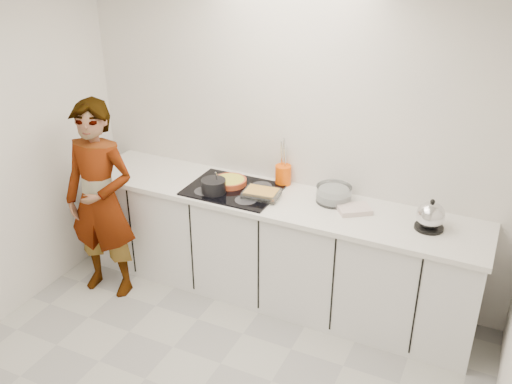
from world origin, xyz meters
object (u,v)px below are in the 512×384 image
at_px(saucepan, 214,186).
at_px(tart_dish, 230,181).
at_px(mixing_bowl, 334,195).
at_px(cook, 101,201).
at_px(kettle, 430,216).
at_px(hob, 233,189).
at_px(baking_dish, 261,193).
at_px(utensil_crock, 283,175).

bearing_deg(saucepan, tart_dish, 76.74).
bearing_deg(mixing_bowl, cook, -159.56).
xyz_separation_m(tart_dish, saucepan, (-0.04, -0.19, 0.03)).
bearing_deg(kettle, tart_dish, 179.29).
height_order(saucepan, cook, cook).
bearing_deg(mixing_bowl, hob, -168.84).
distance_m(mixing_bowl, cook, 1.85).
xyz_separation_m(kettle, cook, (-2.46, -0.53, -0.18)).
bearing_deg(mixing_bowl, kettle, -8.64).
bearing_deg(hob, tart_dish, 135.56).
xyz_separation_m(hob, mixing_bowl, (0.78, 0.15, 0.05)).
bearing_deg(baking_dish, saucepan, -165.77).
relative_size(hob, mixing_bowl, 2.11).
distance_m(mixing_bowl, utensil_crock, 0.49).
bearing_deg(hob, mixing_bowl, 11.16).
distance_m(baking_dish, utensil_crock, 0.31).
distance_m(hob, kettle, 1.52).
bearing_deg(cook, tart_dish, 25.12).
height_order(hob, utensil_crock, utensil_crock).
bearing_deg(cook, mixing_bowl, 13.52).
distance_m(tart_dish, saucepan, 0.20).
bearing_deg(utensil_crock, baking_dish, -99.19).
xyz_separation_m(hob, tart_dish, (-0.06, 0.06, 0.03)).
relative_size(hob, tart_dish, 2.46).
bearing_deg(hob, utensil_crock, 41.47).
height_order(tart_dish, utensil_crock, utensil_crock).
relative_size(kettle, cook, 0.14).
relative_size(baking_dish, mixing_bowl, 0.85).
relative_size(mixing_bowl, kettle, 1.49).
bearing_deg(saucepan, kettle, 5.90).
relative_size(tart_dish, mixing_bowl, 0.86).
bearing_deg(baking_dish, mixing_bowl, 19.70).
bearing_deg(utensil_crock, cook, -148.66).
xyz_separation_m(hob, utensil_crock, (0.31, 0.28, 0.07)).
bearing_deg(saucepan, utensil_crock, 43.75).
height_order(tart_dish, saucepan, saucepan).
bearing_deg(mixing_bowl, utensil_crock, 165.60).
height_order(tart_dish, baking_dish, baking_dish).
relative_size(saucepan, baking_dish, 0.67).
xyz_separation_m(saucepan, utensil_crock, (0.42, 0.40, 0.01)).
bearing_deg(baking_dish, tart_dish, 163.87).
xyz_separation_m(tart_dish, kettle, (1.58, -0.02, 0.06)).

